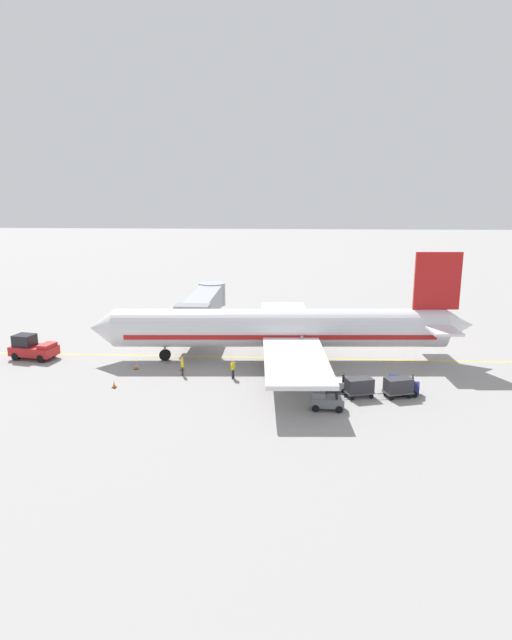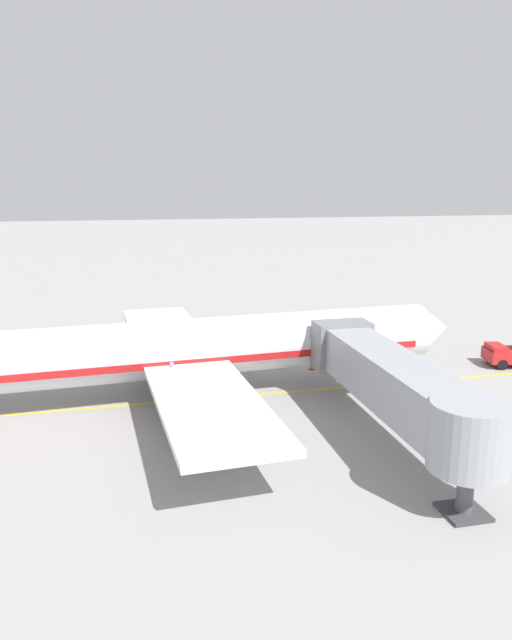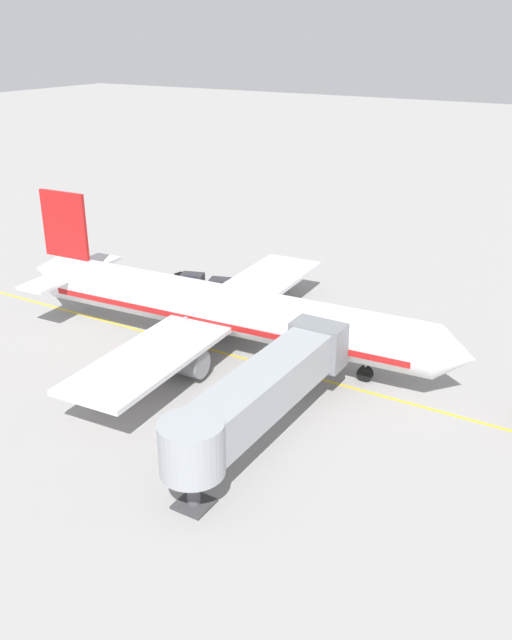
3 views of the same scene
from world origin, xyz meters
name	(u,v)px [view 3 (image 3 of 3)]	position (x,y,z in m)	size (l,w,h in m)	color
ground_plane	(242,358)	(0.00, 0.00, 0.00)	(400.00, 400.00, 0.00)	gray
gate_lead_in_line	(242,358)	(0.00, 0.00, 0.00)	(0.24, 80.00, 0.01)	gold
parked_airliner	(222,310)	(-0.70, -2.25, 3.19)	(30.26, 37.34, 10.63)	silver
jet_bridge	(261,391)	(8.96, 6.93, 3.46)	(16.86, 3.50, 4.98)	#93999E
baggage_tug_lead	(263,284)	(-12.92, -5.79, 0.71)	(1.40, 2.56, 1.62)	slate
baggage_tug_trailing	(233,295)	(-9.03, -6.65, 0.71)	(1.58, 2.64, 1.62)	silver
baggage_tug_spare	(184,284)	(-9.21, -12.21, 0.71)	(1.80, 2.72, 1.62)	navy
baggage_cart_front	(221,285)	(-10.14, -8.61, 0.95)	(1.89, 2.97, 1.58)	#4C4C51
baggage_cart_second_in_train	(193,280)	(-9.94, -11.73, 0.95)	(1.89, 2.97, 1.58)	#4C4C51
ground_crew_wing_walker	(242,318)	(-4.67, -2.91, 0.95)	(0.26, 0.73, 1.69)	#232328
ground_crew_loader	(356,338)	(-5.80, 6.62, 0.95)	(0.72, 0.33, 1.69)	#232328
ground_crew_marshaller	(305,323)	(-6.33, 1.99, 0.95)	(0.71, 0.36, 1.69)	#232328
safety_cone_nose_left	(352,354)	(-4.30, 6.94, 0.29)	(0.36, 0.36, 0.59)	black
safety_cone_nose_right	(408,368)	(-4.33, 11.30, 0.29)	(0.36, 0.36, 0.59)	black
safety_cone_wing_tip	(436,344)	(-9.27, 11.78, 0.29)	(0.36, 0.36, 0.59)	black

